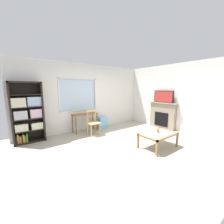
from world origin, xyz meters
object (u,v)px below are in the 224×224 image
object	(u,v)px
bookshelf	(27,114)
coffee_table	(158,135)
wooden_chair	(93,122)
sippy_cup	(158,131)
desk_under_window	(85,117)
fireplace	(163,115)
plastic_drawer_unit	(101,122)
tv	(163,97)

from	to	relation	value
bookshelf	coffee_table	size ratio (longest dim) A/B	1.82
wooden_chair	sippy_cup	size ratio (longest dim) A/B	10.00
bookshelf	desk_under_window	size ratio (longest dim) A/B	1.92
coffee_table	fireplace	bearing A→B (deg)	30.17
plastic_drawer_unit	sippy_cup	bearing A→B (deg)	-84.43
bookshelf	plastic_drawer_unit	bearing A→B (deg)	-1.24
plastic_drawer_unit	sippy_cup	xyz separation A→B (m)	(0.26, -2.64, 0.22)
desk_under_window	sippy_cup	size ratio (longest dim) A/B	11.06
bookshelf	sippy_cup	size ratio (longest dim) A/B	21.20
wooden_chair	tv	size ratio (longest dim) A/B	1.02
plastic_drawer_unit	desk_under_window	bearing A→B (deg)	-176.43
desk_under_window	fireplace	world-z (taller)	fireplace
wooden_chair	bookshelf	bearing A→B (deg)	162.64
desk_under_window	tv	world-z (taller)	tv
wooden_chair	desk_under_window	bearing A→B (deg)	97.38
bookshelf	wooden_chair	bearing A→B (deg)	-17.36
fireplace	tv	bearing A→B (deg)	180.00
desk_under_window	coffee_table	size ratio (longest dim) A/B	0.95
desk_under_window	sippy_cup	distance (m)	2.80
wooden_chair	plastic_drawer_unit	xyz separation A→B (m)	(0.73, 0.56, -0.21)
bookshelf	sippy_cup	bearing A→B (deg)	-42.12
desk_under_window	plastic_drawer_unit	size ratio (longest dim) A/B	1.98
desk_under_window	coffee_table	distance (m)	2.85
bookshelf	desk_under_window	world-z (taller)	bookshelf
bookshelf	sippy_cup	xyz separation A→B (m)	(2.98, -2.70, -0.45)
desk_under_window	tv	distance (m)	3.36
plastic_drawer_unit	sippy_cup	distance (m)	2.66
tv	wooden_chair	bearing A→B (deg)	159.95
desk_under_window	fireplace	bearing A→B (deg)	-27.98
bookshelf	desk_under_window	xyz separation A→B (m)	(1.93, -0.11, -0.32)
bookshelf	tv	size ratio (longest dim) A/B	2.17
bookshelf	wooden_chair	xyz separation A→B (m)	(1.99, -0.62, -0.46)
tv	fireplace	bearing A→B (deg)	-0.00
desk_under_window	fireplace	xyz separation A→B (m)	(2.91, -1.54, -0.04)
bookshelf	coffee_table	distance (m)	4.05
wooden_chair	coffee_table	bearing A→B (deg)	-66.90
wooden_chair	sippy_cup	distance (m)	2.30
wooden_chair	fireplace	world-z (taller)	fireplace
desk_under_window	coffee_table	bearing A→B (deg)	-69.74
plastic_drawer_unit	tv	size ratio (longest dim) A/B	0.57
bookshelf	desk_under_window	bearing A→B (deg)	-3.24
coffee_table	sippy_cup	xyz separation A→B (m)	(0.08, 0.07, 0.10)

